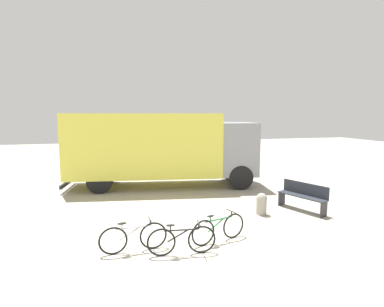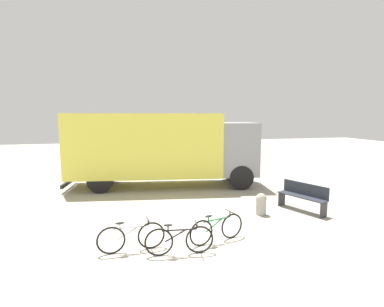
% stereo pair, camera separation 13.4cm
% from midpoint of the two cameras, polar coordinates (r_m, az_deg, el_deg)
% --- Properties ---
extents(ground_plane, '(60.00, 60.00, 0.00)m').
position_cam_midpoint_polar(ground_plane, '(7.43, 0.94, -18.86)').
color(ground_plane, '#A8A091').
extents(delivery_truck, '(8.73, 3.50, 3.34)m').
position_cam_midpoint_polar(delivery_truck, '(13.71, -5.62, 1.45)').
color(delivery_truck, '#EAE04C').
rests_on(delivery_truck, ground).
extents(park_bench, '(1.02, 1.75, 0.96)m').
position_cam_midpoint_polar(park_bench, '(11.05, 20.72, -7.50)').
color(park_bench, '#282D38').
rests_on(park_bench, ground).
extents(bicycle_near, '(1.64, 0.44, 0.76)m').
position_cam_midpoint_polar(bicycle_near, '(7.61, -10.96, -15.35)').
color(bicycle_near, black).
rests_on(bicycle_near, ground).
extents(bicycle_middle, '(1.64, 0.44, 0.76)m').
position_cam_midpoint_polar(bicycle_middle, '(7.32, -1.90, -16.14)').
color(bicycle_middle, black).
rests_on(bicycle_middle, ground).
extents(bicycle_far, '(1.58, 0.58, 0.76)m').
position_cam_midpoint_polar(bicycle_far, '(8.01, 5.26, -14.05)').
color(bicycle_far, black).
rests_on(bicycle_far, ground).
extents(bollard_near_bench, '(0.35, 0.35, 0.72)m').
position_cam_midpoint_polar(bollard_near_bench, '(10.27, 13.39, -9.20)').
color(bollard_near_bench, '#9E998C').
rests_on(bollard_near_bench, ground).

